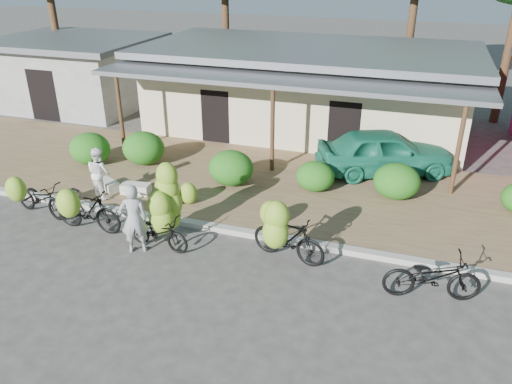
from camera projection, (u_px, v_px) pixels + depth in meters
ground at (194, 274)px, 11.41m from camera, size 100.00×100.00×0.00m
sidewalk at (262, 185)px, 15.66m from camera, size 60.00×6.00×0.12m
curb at (226, 229)px, 13.09m from camera, size 60.00×0.25×0.15m
shop_main at (307, 88)px, 20.00m from camera, size 13.00×8.50×3.35m
shop_grey at (77, 72)px, 23.25m from camera, size 7.00×6.00×3.15m
hedge_0 at (90, 149)px, 16.82m from camera, size 1.39×1.25×1.08m
hedge_1 at (144, 148)px, 16.81m from camera, size 1.44×1.29×1.12m
hedge_2 at (231, 168)px, 15.31m from camera, size 1.40×1.26×1.09m
hedge_3 at (315, 176)px, 14.96m from camera, size 1.16×1.04×0.90m
hedge_4 at (397, 181)px, 14.46m from camera, size 1.35×1.21×1.05m
bike_far_left at (38, 197)px, 13.69m from camera, size 1.99×1.38×1.40m
bike_left at (85, 209)px, 12.84m from camera, size 1.94×1.19×1.49m
bike_center at (163, 214)px, 12.29m from camera, size 1.76×1.22×2.09m
bike_right at (285, 235)px, 11.51m from camera, size 1.95×1.35×1.81m
bike_far_right at (432, 277)px, 10.41m from camera, size 2.12×1.11×1.06m
loose_banana_a at (171, 195)px, 14.08m from camera, size 0.53×0.45×0.66m
loose_banana_b at (188, 193)px, 14.21m from camera, size 0.52×0.44×0.65m
loose_banana_c at (271, 213)px, 13.04m from camera, size 0.57×0.48×0.71m
sack_near at (136, 189)px, 14.89m from camera, size 0.89×0.51×0.30m
sack_far at (108, 185)px, 15.16m from camera, size 0.84×0.67×0.28m
vendor at (134, 219)px, 11.91m from camera, size 0.78×0.68×1.79m
bystander at (99, 173)px, 14.45m from camera, size 0.90×0.81×1.52m
teal_van at (385, 152)px, 16.01m from camera, size 4.66×3.30×1.47m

